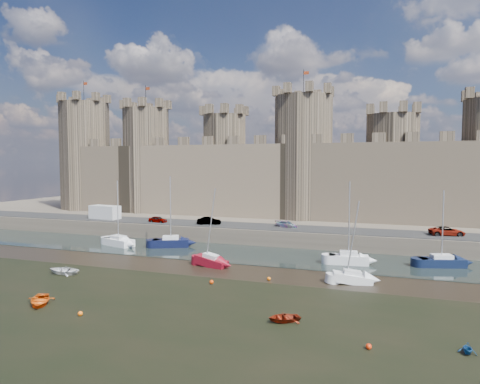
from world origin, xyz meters
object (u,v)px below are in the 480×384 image
(car_1, at_px, (209,221))
(sailboat_3, at_px, (442,261))
(sailboat_1, at_px, (171,242))
(van, at_px, (105,212))
(dinghy_0, at_px, (40,301))
(car_0, at_px, (158,219))
(car_3, at_px, (447,231))
(sailboat_0, at_px, (118,241))
(sailboat_4, at_px, (211,261))
(car_2, at_px, (287,224))
(sailboat_2, at_px, (348,258))
(sailboat_5, at_px, (352,277))

(car_1, relative_size, sailboat_3, 0.42)
(sailboat_1, height_order, sailboat_3, sailboat_1)
(van, distance_m, dinghy_0, 41.37)
(car_0, xyz_separation_m, dinghy_0, (8.06, -35.40, -2.73))
(car_3, height_order, sailboat_0, sailboat_0)
(car_0, relative_size, sailboat_4, 0.34)
(sailboat_3, bearing_deg, car_3, 63.35)
(car_2, distance_m, sailboat_4, 19.47)
(car_3, xyz_separation_m, dinghy_0, (-38.09, -36.94, -2.83))
(car_3, xyz_separation_m, sailboat_2, (-12.74, -11.79, -2.33))
(car_1, distance_m, sailboat_1, 8.96)
(sailboat_1, bearing_deg, sailboat_4, -65.70)
(sailboat_2, height_order, sailboat_5, sailboat_2)
(car_2, xyz_separation_m, car_3, (23.54, -0.23, 0.13))
(van, distance_m, sailboat_2, 46.49)
(sailboat_4, bearing_deg, sailboat_2, 34.45)
(car_0, height_order, sailboat_5, sailboat_5)
(sailboat_1, xyz_separation_m, sailboat_4, (10.55, -9.12, -0.11))
(sailboat_2, xyz_separation_m, sailboat_5, (1.12, -8.55, -0.17))
(car_0, relative_size, sailboat_1, 0.31)
(sailboat_3, relative_size, dinghy_0, 2.87)
(car_2, relative_size, sailboat_5, 0.42)
(car_2, distance_m, sailboat_0, 26.75)
(sailboat_2, height_order, dinghy_0, sailboat_2)
(sailboat_2, relative_size, sailboat_3, 1.11)
(car_3, bearing_deg, sailboat_5, 137.51)
(sailboat_3, height_order, sailboat_5, sailboat_3)
(dinghy_0, bearing_deg, sailboat_0, 76.51)
(car_0, relative_size, van, 0.57)
(van, bearing_deg, sailboat_3, -1.68)
(van, distance_m, sailboat_5, 50.27)
(sailboat_1, distance_m, dinghy_0, 27.78)
(sailboat_4, bearing_deg, car_1, 126.51)
(car_3, height_order, sailboat_2, sailboat_2)
(sailboat_1, xyz_separation_m, sailboat_5, (27.91, -11.14, -0.18))
(sailboat_1, relative_size, sailboat_3, 1.14)
(sailboat_2, distance_m, sailboat_3, 11.37)
(van, bearing_deg, dinghy_0, -54.45)
(car_3, xyz_separation_m, van, (-57.80, -0.72, 0.61))
(car_0, relative_size, sailboat_3, 0.35)
(car_2, xyz_separation_m, sailboat_5, (11.92, -20.57, -2.37))
(car_0, distance_m, van, 11.69)
(car_0, height_order, sailboat_3, sailboat_3)
(car_2, bearing_deg, car_0, 111.69)
(car_3, bearing_deg, car_0, 79.14)
(car_1, distance_m, van, 21.15)
(car_2, relative_size, sailboat_4, 0.38)
(car_0, relative_size, car_2, 0.90)
(dinghy_0, bearing_deg, sailboat_4, 30.10)
(van, xyz_separation_m, sailboat_5, (46.18, -19.62, -3.11))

